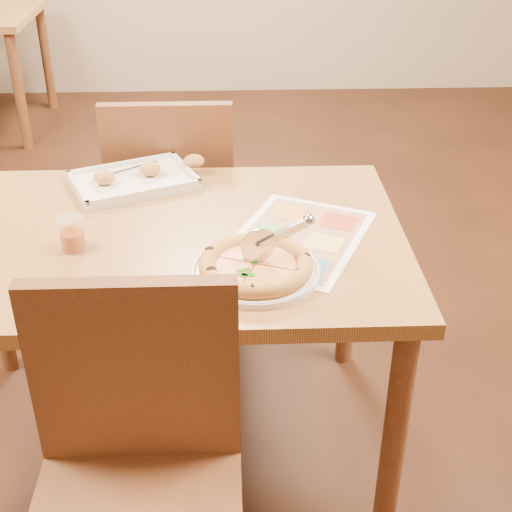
{
  "coord_description": "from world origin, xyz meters",
  "views": [
    {
      "loc": [
        0.2,
        -1.63,
        1.61
      ],
      "look_at": [
        0.26,
        -0.21,
        0.77
      ],
      "focal_mm": 50.0,
      "sensor_mm": 36.0,
      "label": 1
    }
  ],
  "objects_px": {
    "chair_far": "(173,189)",
    "menu": "(297,238)",
    "chair_near": "(135,448)",
    "pizza_cutter": "(275,238)",
    "glass_tumbler": "(72,235)",
    "appetizer_tray": "(137,179)",
    "plate": "(256,271)",
    "pizza": "(256,265)",
    "dining_table": "(157,262)"
  },
  "relations": [
    {
      "from": "chair_far",
      "to": "menu",
      "type": "height_order",
      "value": "chair_far"
    },
    {
      "from": "chair_near",
      "to": "menu",
      "type": "height_order",
      "value": "chair_near"
    },
    {
      "from": "pizza_cutter",
      "to": "glass_tumbler",
      "type": "relative_size",
      "value": 1.91
    },
    {
      "from": "chair_near",
      "to": "appetizer_tray",
      "type": "distance_m",
      "value": 0.93
    },
    {
      "from": "chair_far",
      "to": "plate",
      "type": "xyz_separation_m",
      "value": [
        0.26,
        -0.81,
        0.16
      ]
    },
    {
      "from": "glass_tumbler",
      "to": "plate",
      "type": "bearing_deg",
      "value": -17.07
    },
    {
      "from": "chair_far",
      "to": "pizza_cutter",
      "type": "height_order",
      "value": "chair_far"
    },
    {
      "from": "chair_far",
      "to": "plate",
      "type": "distance_m",
      "value": 0.86
    },
    {
      "from": "pizza_cutter",
      "to": "chair_near",
      "type": "bearing_deg",
      "value": -142.85
    },
    {
      "from": "plate",
      "to": "appetizer_tray",
      "type": "bearing_deg",
      "value": 122.69
    },
    {
      "from": "pizza_cutter",
      "to": "pizza",
      "type": "bearing_deg",
      "value": -174.48
    },
    {
      "from": "dining_table",
      "to": "menu",
      "type": "xyz_separation_m",
      "value": [
        0.37,
        -0.04,
        0.09
      ]
    },
    {
      "from": "chair_far",
      "to": "pizza",
      "type": "relative_size",
      "value": 1.75
    },
    {
      "from": "chair_near",
      "to": "pizza",
      "type": "distance_m",
      "value": 0.5
    },
    {
      "from": "pizza",
      "to": "appetizer_tray",
      "type": "xyz_separation_m",
      "value": [
        -0.33,
        0.52,
        -0.01
      ]
    },
    {
      "from": "glass_tumbler",
      "to": "menu",
      "type": "xyz_separation_m",
      "value": [
        0.56,
        0.03,
        -0.04
      ]
    },
    {
      "from": "plate",
      "to": "menu",
      "type": "xyz_separation_m",
      "value": [
        0.11,
        0.17,
        -0.01
      ]
    },
    {
      "from": "dining_table",
      "to": "pizza_cutter",
      "type": "relative_size",
      "value": 7.85
    },
    {
      "from": "plate",
      "to": "chair_far",
      "type": "bearing_deg",
      "value": 107.54
    },
    {
      "from": "appetizer_tray",
      "to": "glass_tumbler",
      "type": "height_order",
      "value": "glass_tumbler"
    },
    {
      "from": "dining_table",
      "to": "appetizer_tray",
      "type": "height_order",
      "value": "appetizer_tray"
    },
    {
      "from": "plate",
      "to": "menu",
      "type": "bearing_deg",
      "value": 55.98
    },
    {
      "from": "chair_near",
      "to": "glass_tumbler",
      "type": "bearing_deg",
      "value": 110.2
    },
    {
      "from": "plate",
      "to": "glass_tumbler",
      "type": "distance_m",
      "value": 0.47
    },
    {
      "from": "appetizer_tray",
      "to": "glass_tumbler",
      "type": "bearing_deg",
      "value": -107.5
    },
    {
      "from": "pizza",
      "to": "pizza_cutter",
      "type": "distance_m",
      "value": 0.08
    },
    {
      "from": "plate",
      "to": "pizza",
      "type": "relative_size",
      "value": 1.13
    },
    {
      "from": "plate",
      "to": "pizza",
      "type": "height_order",
      "value": "pizza"
    },
    {
      "from": "pizza_cutter",
      "to": "glass_tumbler",
      "type": "bearing_deg",
      "value": 149.15
    },
    {
      "from": "chair_near",
      "to": "appetizer_tray",
      "type": "height_order",
      "value": "chair_near"
    },
    {
      "from": "dining_table",
      "to": "chair_far",
      "type": "xyz_separation_m",
      "value": [
        -0.0,
        0.6,
        -0.07
      ]
    },
    {
      "from": "pizza",
      "to": "menu",
      "type": "relative_size",
      "value": 0.62
    },
    {
      "from": "dining_table",
      "to": "chair_near",
      "type": "height_order",
      "value": "chair_near"
    },
    {
      "from": "menu",
      "to": "glass_tumbler",
      "type": "bearing_deg",
      "value": -177.11
    },
    {
      "from": "chair_far",
      "to": "appetizer_tray",
      "type": "xyz_separation_m",
      "value": [
        -0.08,
        -0.29,
        0.17
      ]
    },
    {
      "from": "menu",
      "to": "dining_table",
      "type": "bearing_deg",
      "value": 173.96
    },
    {
      "from": "pizza_cutter",
      "to": "menu",
      "type": "xyz_separation_m",
      "value": [
        0.07,
        0.16,
        -0.09
      ]
    },
    {
      "from": "chair_near",
      "to": "plate",
      "type": "xyz_separation_m",
      "value": [
        0.26,
        0.4,
        0.16
      ]
    },
    {
      "from": "chair_far",
      "to": "pizza",
      "type": "bearing_deg",
      "value": 107.36
    },
    {
      "from": "plate",
      "to": "glass_tumbler",
      "type": "bearing_deg",
      "value": 162.93
    },
    {
      "from": "pizza",
      "to": "pizza_cutter",
      "type": "bearing_deg",
      "value": 22.04
    },
    {
      "from": "appetizer_tray",
      "to": "chair_near",
      "type": "bearing_deg",
      "value": -85.18
    },
    {
      "from": "pizza_cutter",
      "to": "appetizer_tray",
      "type": "xyz_separation_m",
      "value": [
        -0.38,
        0.51,
        -0.08
      ]
    },
    {
      "from": "dining_table",
      "to": "pizza_cutter",
      "type": "bearing_deg",
      "value": -32.96
    },
    {
      "from": "chair_near",
      "to": "menu",
      "type": "relative_size",
      "value": 1.09
    },
    {
      "from": "appetizer_tray",
      "to": "chair_far",
      "type": "bearing_deg",
      "value": 75.13
    },
    {
      "from": "chair_near",
      "to": "chair_far",
      "type": "distance_m",
      "value": 1.2
    },
    {
      "from": "pizza",
      "to": "appetizer_tray",
      "type": "relative_size",
      "value": 0.65
    },
    {
      "from": "plate",
      "to": "pizza",
      "type": "distance_m",
      "value": 0.02
    },
    {
      "from": "dining_table",
      "to": "chair_far",
      "type": "relative_size",
      "value": 2.77
    }
  ]
}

